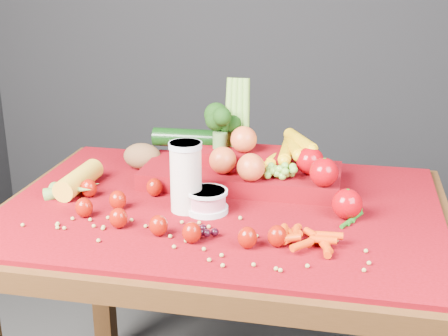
% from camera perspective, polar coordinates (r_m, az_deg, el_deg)
% --- Properties ---
extents(table, '(1.10, 0.80, 0.75)m').
position_cam_1_polar(table, '(1.58, -0.15, -6.93)').
color(table, '#361F0C').
rests_on(table, ground).
extents(red_cloth, '(1.05, 0.75, 0.01)m').
position_cam_1_polar(red_cloth, '(1.54, -0.15, -3.55)').
color(red_cloth, maroon).
rests_on(red_cloth, table).
extents(milk_glass, '(0.08, 0.08, 0.17)m').
position_cam_1_polar(milk_glass, '(1.47, -3.51, -0.59)').
color(milk_glass, beige).
rests_on(milk_glass, red_cloth).
extents(yogurt_bowl, '(0.10, 0.10, 0.05)m').
position_cam_1_polar(yogurt_bowl, '(1.48, -1.56, -2.97)').
color(yogurt_bowl, silver).
rests_on(yogurt_bowl, red_cloth).
extents(strawberry_scatter, '(0.54, 0.28, 0.05)m').
position_cam_1_polar(strawberry_scatter, '(1.43, -6.20, -4.05)').
color(strawberry_scatter, '#900900').
rests_on(strawberry_scatter, red_cloth).
extents(dark_grape_cluster, '(0.06, 0.05, 0.03)m').
position_cam_1_polar(dark_grape_cluster, '(1.35, -1.87, -5.98)').
color(dark_grape_cluster, black).
rests_on(dark_grape_cluster, red_cloth).
extents(soybean_scatter, '(0.84, 0.24, 0.01)m').
position_cam_1_polar(soybean_scatter, '(1.35, -1.92, -6.37)').
color(soybean_scatter, '#A09145').
rests_on(soybean_scatter, red_cloth).
extents(corn_ear, '(0.19, 0.23, 0.06)m').
position_cam_1_polar(corn_ear, '(1.63, -13.51, -1.66)').
color(corn_ear, gold).
rests_on(corn_ear, red_cloth).
extents(potato, '(0.11, 0.08, 0.07)m').
position_cam_1_polar(potato, '(1.78, -7.47, 1.07)').
color(potato, brown).
rests_on(potato, red_cloth).
extents(baby_carrot_pile, '(0.17, 0.18, 0.03)m').
position_cam_1_polar(baby_carrot_pile, '(1.33, 7.53, -6.54)').
color(baby_carrot_pile, red).
rests_on(baby_carrot_pile, red_cloth).
extents(green_bean_pile, '(0.14, 0.12, 0.01)m').
position_cam_1_polar(green_bean_pile, '(1.49, 12.34, -4.24)').
color(green_bean_pile, '#175212').
rests_on(green_bean_pile, red_cloth).
extents(produce_mound, '(0.58, 0.36, 0.27)m').
position_cam_1_polar(produce_mound, '(1.65, 2.26, 0.48)').
color(produce_mound, maroon).
rests_on(produce_mound, red_cloth).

